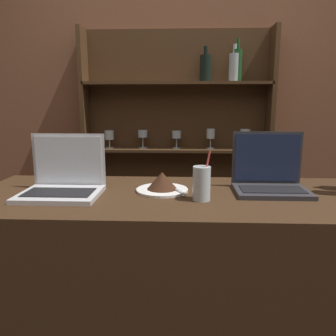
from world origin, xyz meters
TOP-DOWN VIEW (x-y plane):
  - bar_counter at (0.00, 0.31)m, footprint 1.73×0.61m
  - back_wall at (0.00, 1.55)m, footprint 7.00×0.06m
  - back_shelf at (-0.05, 1.47)m, footprint 1.36×0.18m
  - laptop_near at (-0.50, 0.30)m, footprint 0.30×0.24m
  - laptop_far at (0.33, 0.37)m, footprint 0.29×0.21m
  - cake_plate at (-0.11, 0.35)m, footprint 0.21×0.21m
  - water_glass at (0.05, 0.23)m, footprint 0.07×0.07m

SIDE VIEW (x-z plane):
  - bar_counter at x=0.00m, z-range 0.00..1.03m
  - back_shelf at x=-0.05m, z-range 0.05..1.94m
  - cake_plate at x=-0.11m, z-range 1.02..1.10m
  - laptop_near at x=-0.50m, z-range 0.96..1.19m
  - laptop_far at x=0.33m, z-range 0.96..1.20m
  - water_glass at x=0.05m, z-range 1.00..1.18m
  - back_wall at x=0.00m, z-range 0.00..2.70m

